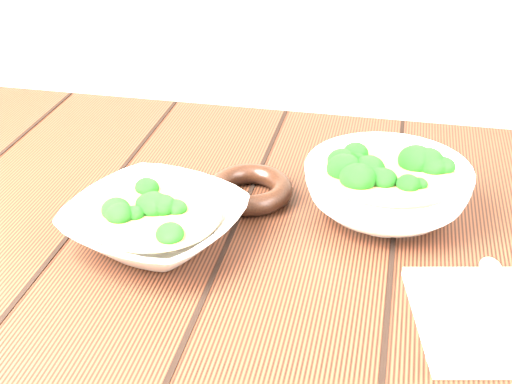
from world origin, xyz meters
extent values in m
cube|color=#3A1C10|center=(0.00, 0.00, 0.73)|extent=(1.20, 0.80, 0.04)
cube|color=#3A1C10|center=(-0.54, 0.34, 0.35)|extent=(0.07, 0.07, 0.71)
imported|color=white|center=(-0.11, -0.03, 0.78)|extent=(0.26, 0.26, 0.05)
cylinder|color=olive|center=(-0.11, -0.03, 0.79)|extent=(0.16, 0.16, 0.00)
ellipsoid|color=#1E6A17|center=(-0.09, -0.03, 0.80)|extent=(0.03, 0.03, 0.03)
ellipsoid|color=#1E6A17|center=(-0.10, 0.00, 0.80)|extent=(0.03, 0.03, 0.03)
ellipsoid|color=#1E6A17|center=(-0.13, 0.01, 0.80)|extent=(0.03, 0.03, 0.03)
ellipsoid|color=#1E6A17|center=(-0.13, -0.03, 0.80)|extent=(0.03, 0.03, 0.03)
ellipsoid|color=#1E6A17|center=(-0.14, -0.06, 0.80)|extent=(0.03, 0.03, 0.03)
ellipsoid|color=#1E6A17|center=(-0.10, -0.09, 0.80)|extent=(0.03, 0.03, 0.03)
ellipsoid|color=#1E6A17|center=(-0.08, -0.05, 0.80)|extent=(0.03, 0.03, 0.03)
imported|color=white|center=(0.17, 0.09, 0.78)|extent=(0.22, 0.22, 0.07)
cylinder|color=olive|center=(0.17, 0.09, 0.81)|extent=(0.17, 0.17, 0.00)
ellipsoid|color=#1E6A17|center=(0.19, 0.10, 0.81)|extent=(0.04, 0.04, 0.03)
ellipsoid|color=#1E6A17|center=(0.18, 0.12, 0.81)|extent=(0.04, 0.04, 0.03)
ellipsoid|color=#1E6A17|center=(0.16, 0.14, 0.81)|extent=(0.04, 0.04, 0.03)
ellipsoid|color=#1E6A17|center=(0.15, 0.11, 0.81)|extent=(0.04, 0.04, 0.03)
ellipsoid|color=#1E6A17|center=(0.13, 0.09, 0.81)|extent=(0.04, 0.04, 0.03)
ellipsoid|color=#1E6A17|center=(0.12, 0.06, 0.81)|extent=(0.04, 0.04, 0.03)
ellipsoid|color=#1E6A17|center=(0.16, 0.06, 0.81)|extent=(0.04, 0.04, 0.03)
ellipsoid|color=#1E6A17|center=(0.19, 0.05, 0.81)|extent=(0.04, 0.04, 0.03)
ellipsoid|color=#1E6A17|center=(0.22, 0.07, 0.81)|extent=(0.04, 0.04, 0.03)
torus|color=black|center=(-0.02, 0.09, 0.76)|extent=(0.12, 0.12, 0.03)
cylinder|color=#B4AF9E|center=(0.29, -0.11, 0.76)|extent=(0.01, 0.13, 0.01)
ellipsoid|color=#B4AF9E|center=(0.29, -0.03, 0.76)|extent=(0.03, 0.05, 0.01)
camera|label=1|loc=(0.17, -0.73, 1.24)|focal=50.00mm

